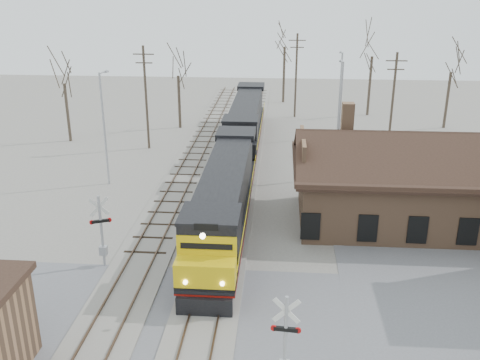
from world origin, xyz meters
name	(u,v)px	position (x,y,z in m)	size (l,w,h in m)	color
ground	(205,315)	(0.00, 0.00, 0.00)	(140.00, 140.00, 0.00)	gray
road	(205,315)	(0.00, 0.00, 0.01)	(60.00, 9.00, 0.03)	slate
track_main	(232,199)	(0.00, 15.00, 0.07)	(3.40, 90.00, 0.24)	gray
track_siding	(174,197)	(-4.50, 15.00, 0.07)	(3.40, 90.00, 0.24)	gray
depot	(405,189)	(11.99, 12.00, 2.41)	(15.20, 9.31, 7.90)	#866045
locomotive_lead	(224,200)	(0.00, 9.29, 2.35)	(3.01, 20.18, 4.48)	black
locomotive_trailing	(246,122)	(0.00, 29.75, 2.35)	(3.01, 20.18, 4.24)	black
crossbuck_near	(285,346)	(3.91, -4.64, 1.98)	(1.21, 0.32, 4.23)	#A5A8AD
crossbuck_far	(102,234)	(-6.49, 4.46, 2.03)	(1.18, 0.57, 4.37)	#A5A8AD
streetlight_a	(104,123)	(-10.37, 17.80, 5.06)	(0.25, 2.04, 9.04)	#A5A8AD
streetlight_b	(340,115)	(8.24, 20.67, 5.37)	(0.25, 2.04, 9.66)	#A5A8AD
streetlight_c	(340,91)	(9.53, 33.41, 4.95)	(0.25, 2.04, 8.83)	#A5A8AD
utility_pole_a	(146,96)	(-9.46, 27.72, 5.21)	(2.00, 0.24, 9.97)	#382D23
utility_pole_b	(296,74)	(5.18, 42.12, 5.18)	(2.00, 0.24, 9.92)	#382D23
utility_pole_c	(393,99)	(14.20, 29.55, 4.90)	(2.00, 0.24, 9.36)	#382D23
tree_a	(63,74)	(-18.23, 29.68, 6.93)	(3.97, 3.97, 9.73)	#382D23
tree_b	(178,67)	(-7.86, 35.94, 6.79)	(3.89, 3.89, 9.54)	#382D23
tree_c	(285,37)	(3.77, 50.65, 8.64)	(4.95, 4.95, 12.13)	#382D23
tree_d	(373,46)	(14.21, 43.79, 8.32)	(4.77, 4.77, 11.68)	#382D23
tree_e	(452,63)	(21.93, 38.16, 7.29)	(4.18, 4.18, 10.24)	#382D23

